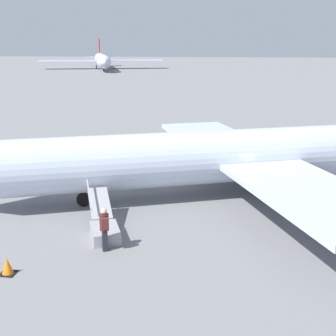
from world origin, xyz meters
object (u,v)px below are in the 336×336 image
at_px(airplane_far_right, 102,60).
at_px(boarding_stairs, 104,226).
at_px(passenger, 104,227).
at_px(airplane_main, 247,154).

height_order(airplane_far_right, boarding_stairs, airplane_far_right).
relative_size(boarding_stairs, passenger, 2.35).
relative_size(airplane_far_right, passenger, 29.95).
bearing_deg(boarding_stairs, airplane_main, -64.00).
xyz_separation_m(airplane_main, passenger, (5.25, 8.30, -1.16)).
xyz_separation_m(airplane_main, airplane_far_right, (49.40, -130.07, 0.88)).
distance_m(airplane_far_right, boarding_stairs, 143.68).
bearing_deg(airplane_far_right, airplane_main, 1.22).
height_order(boarding_stairs, passenger, boarding_stairs).
relative_size(airplane_main, boarding_stairs, 7.01).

